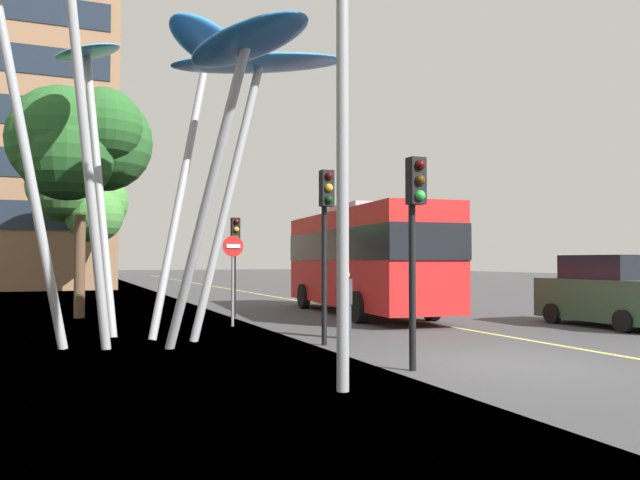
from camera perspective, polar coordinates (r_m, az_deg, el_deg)
ground at (r=11.74m, az=14.52°, el=-11.25°), size 120.00×240.00×0.10m
red_bus at (r=22.16m, az=3.82°, el=-1.36°), size 3.34×10.61×3.80m
leaf_sculpture at (r=15.85m, az=-14.90°, el=16.37°), size 9.90×9.94×9.02m
traffic_light_kerb_near at (r=10.90m, az=8.56°, el=2.13°), size 0.28×0.42×3.63m
traffic_light_kerb_far at (r=14.03m, az=0.53°, el=1.91°), size 0.28×0.42×3.88m
traffic_light_island_mid at (r=21.26m, az=-7.67°, el=-0.43°), size 0.28×0.42×3.31m
car_parked_mid at (r=19.86m, az=24.68°, el=-4.34°), size 2.03×4.18×2.04m
street_lamp at (r=9.94m, az=4.25°, el=18.75°), size 1.89×0.44×8.52m
tree_pavement_near at (r=22.45m, az=-20.95°, el=8.35°), size 4.67×4.05×7.59m
tree_pavement_far at (r=38.05m, az=-21.00°, el=3.68°), size 5.54×5.79×7.76m
pedestrian at (r=15.36m, az=2.30°, el=-5.79°), size 0.34×0.34×1.65m
no_entry_sign at (r=18.25m, az=-7.86°, el=-2.33°), size 0.60×0.12×2.59m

